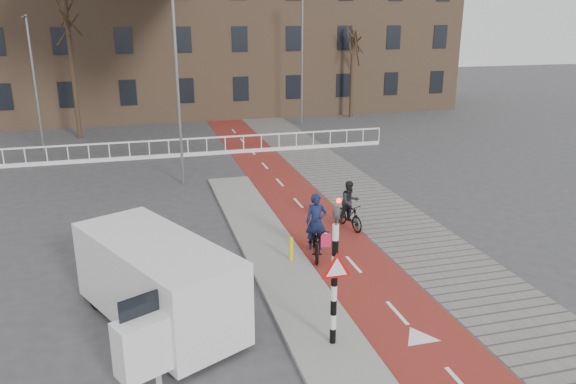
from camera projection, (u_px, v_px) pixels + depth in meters
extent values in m
plane|color=#38383A|center=(328.00, 302.00, 14.82)|extent=(120.00, 120.00, 0.00)
cube|color=maroon|center=(286.00, 189.00, 24.39)|extent=(2.50, 60.00, 0.01)
cube|color=slate|center=(346.00, 184.00, 25.09)|extent=(3.00, 60.00, 0.01)
cube|color=gray|center=(268.00, 245.00, 18.31)|extent=(1.80, 16.00, 0.12)
cylinder|color=black|center=(334.00, 285.00, 12.36)|extent=(0.14, 0.14, 2.88)
imported|color=black|center=(336.00, 207.00, 11.80)|extent=(0.13, 0.16, 0.80)
cylinder|color=#FF0C05|center=(339.00, 201.00, 11.62)|extent=(0.11, 0.02, 0.11)
cylinder|color=yellow|center=(291.00, 249.00, 16.99)|extent=(0.12, 0.12, 0.72)
imported|color=black|center=(316.00, 240.00, 17.50)|extent=(1.13, 2.06, 1.03)
imported|color=#111A40|center=(316.00, 222.00, 17.31)|extent=(0.73, 0.57, 1.79)
cube|color=#D01D50|center=(326.00, 240.00, 16.98)|extent=(0.33, 0.26, 0.36)
imported|color=black|center=(349.00, 216.00, 19.75)|extent=(0.76, 1.65, 0.95)
imported|color=black|center=(350.00, 202.00, 19.60)|extent=(0.83, 0.70, 1.50)
cube|color=silver|center=(157.00, 280.00, 13.52)|extent=(4.01, 5.36, 2.00)
cube|color=#1D851F|center=(114.00, 289.00, 13.30)|extent=(1.44, 2.87, 0.55)
cube|color=#1D851F|center=(199.00, 279.00, 13.80)|extent=(1.44, 2.87, 0.55)
cube|color=black|center=(161.00, 308.00, 11.42)|extent=(1.63, 0.84, 0.90)
cylinder|color=black|center=(164.00, 352.00, 12.02)|extent=(0.53, 0.74, 0.70)
cylinder|color=black|center=(228.00, 325.00, 13.09)|extent=(0.53, 0.74, 0.70)
cylinder|color=black|center=(97.00, 296.00, 14.43)|extent=(0.53, 0.74, 0.70)
cylinder|color=black|center=(156.00, 276.00, 15.51)|extent=(0.53, 0.74, 0.70)
cube|color=silver|center=(129.00, 142.00, 28.91)|extent=(28.00, 0.08, 0.08)
cube|color=silver|center=(130.00, 158.00, 29.17)|extent=(28.00, 0.10, 0.20)
cube|color=#7F6047|center=(151.00, 32.00, 41.67)|extent=(46.00, 10.00, 12.00)
cylinder|color=black|center=(73.00, 70.00, 33.10)|extent=(0.27, 0.27, 8.21)
cylinder|color=black|center=(352.00, 74.00, 40.35)|extent=(0.26, 0.26, 6.20)
cylinder|color=slate|center=(178.00, 85.00, 23.80)|extent=(0.12, 0.12, 8.75)
cylinder|color=slate|center=(35.00, 86.00, 29.86)|extent=(0.12, 0.12, 7.23)
cylinder|color=slate|center=(302.00, 59.00, 37.32)|extent=(0.12, 0.12, 8.77)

